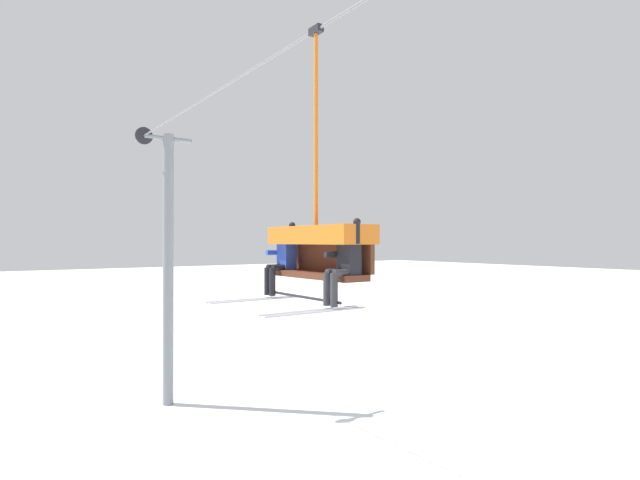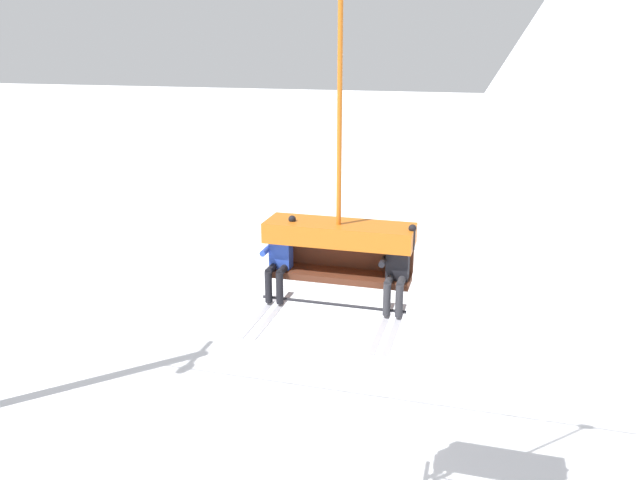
% 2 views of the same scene
% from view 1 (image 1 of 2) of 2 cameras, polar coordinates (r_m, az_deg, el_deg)
% --- Properties ---
extents(lift_tower_near, '(0.36, 1.88, 9.17)m').
position_cam_1_polar(lift_tower_near, '(17.44, -17.02, -2.43)').
color(lift_tower_near, slate).
rests_on(lift_tower_near, ground_plane).
extents(lift_cable, '(19.24, 0.05, 0.05)m').
position_cam_1_polar(lift_cable, '(9.82, -4.90, 20.43)').
color(lift_cable, slate).
extents(chairlift_chair, '(2.20, 0.74, 4.41)m').
position_cam_1_polar(chairlift_chair, '(8.17, -0.04, -0.09)').
color(chairlift_chair, '#512819').
extents(skier_blue, '(0.48, 1.70, 1.34)m').
position_cam_1_polar(skier_blue, '(8.81, -4.50, -2.20)').
color(skier_blue, '#2847B7').
extents(skier_black, '(0.48, 1.70, 1.34)m').
position_cam_1_polar(skier_black, '(7.33, 2.60, -2.60)').
color(skier_black, black).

